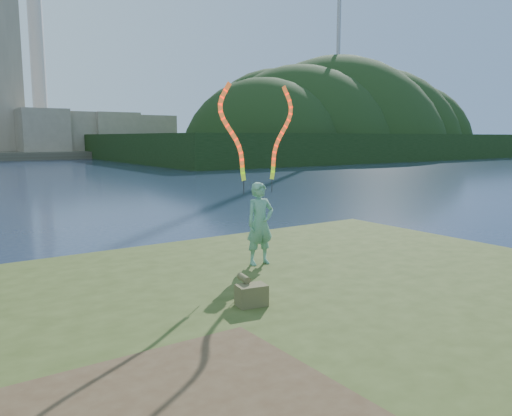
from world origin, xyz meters
TOP-DOWN VIEW (x-y plane):
  - ground at (0.00, 0.00)m, footprint 320.00×320.00m
  - grassy_knoll at (0.00, -2.30)m, footprint 20.00×18.00m
  - dirt_patch at (-2.20, -3.20)m, footprint 3.20×3.00m
  - wooded_hill at (59.57, 59.96)m, footprint 78.00×50.00m
  - woman_with_ribbons at (1.75, 1.18)m, footprint 2.11×0.46m
  - canvas_bag at (0.08, -0.96)m, footprint 0.53×0.60m

SIDE VIEW (x-z plane):
  - ground at x=0.00m, z-range 0.00..0.00m
  - wooded_hill at x=59.57m, z-range -31.34..31.66m
  - grassy_knoll at x=0.00m, z-range -0.06..0.74m
  - dirt_patch at x=-2.20m, z-range 0.80..0.82m
  - canvas_bag at x=0.08m, z-range 0.76..1.22m
  - woman_with_ribbons at x=1.75m, z-range 0.12..4.26m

